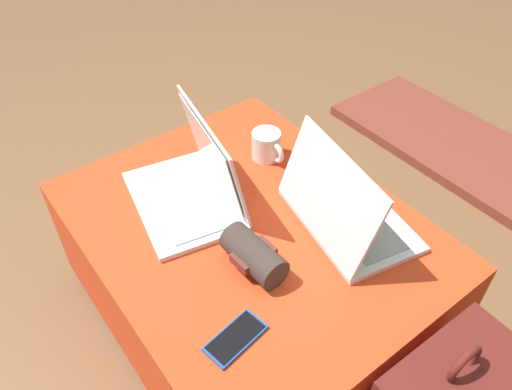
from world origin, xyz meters
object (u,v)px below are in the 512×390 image
cell_phone (235,338)px  coffee_mug (267,146)px  laptop_near (193,185)px  wrist_brace (254,255)px  laptop_far (343,211)px

cell_phone → coffee_mug: (-0.46, 0.45, 0.04)m
coffee_mug → laptop_near: bearing=-84.5°
cell_phone → wrist_brace: (-0.14, 0.16, 0.04)m
cell_phone → laptop_near: bearing=-30.3°
laptop_near → wrist_brace: (0.29, -0.01, -0.01)m
laptop_near → cell_phone: 0.47m
laptop_near → cell_phone: (0.44, -0.17, -0.05)m
coffee_mug → cell_phone: bearing=-44.2°
laptop_far → cell_phone: (0.11, -0.43, -0.05)m
laptop_far → cell_phone: size_ratio=2.71×
laptop_far → coffee_mug: bearing=8.0°
laptop_near → laptop_far: (0.32, 0.26, -0.00)m
cell_phone → wrist_brace: size_ratio=0.85×
laptop_near → laptop_far: size_ratio=1.01×
coffee_mug → laptop_far: bearing=-3.5°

